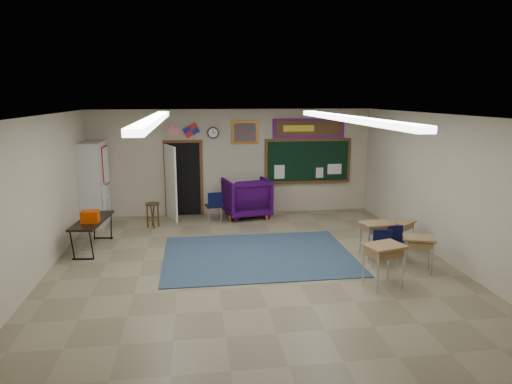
{
  "coord_description": "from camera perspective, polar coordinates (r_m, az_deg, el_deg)",
  "views": [
    {
      "loc": [
        -1.12,
        -8.39,
        3.36
      ],
      "look_at": [
        0.25,
        1.5,
        1.25
      ],
      "focal_mm": 32.0,
      "sensor_mm": 36.0,
      "label": 1
    }
  ],
  "objects": [
    {
      "name": "wooden_stool",
      "position": [
        12.17,
        -12.77,
        -2.78
      ],
      "size": [
        0.36,
        0.36,
        0.64
      ],
      "color": "#472D15",
      "rests_on": "floor"
    },
    {
      "name": "storage_cabinet",
      "position": [
        12.72,
        -19.54,
        0.98
      ],
      "size": [
        0.59,
        1.25,
        2.2
      ],
      "color": "beige",
      "rests_on": "floor"
    },
    {
      "name": "framed_art_print",
      "position": [
        12.98,
        -1.39,
        7.46
      ],
      "size": [
        0.75,
        0.05,
        0.65
      ],
      "color": "#AD6A21",
      "rests_on": "back_wall"
    },
    {
      "name": "left_wall",
      "position": [
        9.06,
        -26.24,
        -1.16
      ],
      "size": [
        0.04,
        9.0,
        3.0
      ],
      "primitive_type": "cube",
      "color": "#A79D88",
      "rests_on": "floor"
    },
    {
      "name": "wingback_armchair",
      "position": [
        12.87,
        -1.2,
        -0.67
      ],
      "size": [
        1.39,
        1.42,
        1.11
      ],
      "primitive_type": "imported",
      "rotation": [
        0.0,
        0.0,
        3.33
      ],
      "color": "#270539",
      "rests_on": "floor"
    },
    {
      "name": "student_chair_desk_a",
      "position": [
        9.48,
        15.19,
        -6.65
      ],
      "size": [
        0.47,
        0.47,
        0.82
      ],
      "primitive_type": null,
      "rotation": [
        0.0,
        0.0,
        2.99
      ],
      "color": "black",
      "rests_on": "floor"
    },
    {
      "name": "doorway",
      "position": [
        12.95,
        -9.47,
        1.52
      ],
      "size": [
        1.1,
        0.89,
        2.16
      ],
      "color": "black",
      "rests_on": "back_wall"
    },
    {
      "name": "fluorescent_strips",
      "position": [
        8.48,
        -0.31,
        9.09
      ],
      "size": [
        3.86,
        6.0,
        0.1
      ],
      "primitive_type": null,
      "color": "white",
      "rests_on": "ceiling"
    },
    {
      "name": "wall_clock",
      "position": [
        12.91,
        -5.4,
        7.39
      ],
      "size": [
        0.32,
        0.05,
        0.32
      ],
      "color": "black",
      "rests_on": "back_wall"
    },
    {
      "name": "student_desk_back_right",
      "position": [
        9.44,
        19.6,
        -7.12
      ],
      "size": [
        0.7,
        0.62,
        0.7
      ],
      "rotation": [
        0.0,
        0.0,
        -0.36
      ],
      "color": "#A1794B",
      "rests_on": "floor"
    },
    {
      "name": "front_wall",
      "position": [
        4.46,
        7.6,
        -12.85
      ],
      "size": [
        8.0,
        0.04,
        3.0
      ],
      "primitive_type": "cube",
      "color": "#A79D88",
      "rests_on": "floor"
    },
    {
      "name": "back_wall",
      "position": [
        13.07,
        -2.92,
        3.73
      ],
      "size": [
        8.0,
        0.04,
        3.0
      ],
      "primitive_type": "cube",
      "color": "#A79D88",
      "rests_on": "floor"
    },
    {
      "name": "chalkboard",
      "position": [
        13.41,
        6.52,
        3.72
      ],
      "size": [
        2.55,
        0.14,
        1.3
      ],
      "color": "brown",
      "rests_on": "back_wall"
    },
    {
      "name": "right_wall",
      "position": [
        10.01,
        23.05,
        0.25
      ],
      "size": [
        0.04,
        9.0,
        3.0
      ],
      "primitive_type": "cube",
      "color": "#A79D88",
      "rests_on": "floor"
    },
    {
      "name": "wall_flags",
      "position": [
        12.87,
        -9.22,
        7.85
      ],
      "size": [
        1.16,
        0.06,
        0.7
      ],
      "primitive_type": null,
      "color": "red",
      "rests_on": "back_wall"
    },
    {
      "name": "student_desk_front_left",
      "position": [
        10.03,
        14.78,
        -5.54
      ],
      "size": [
        0.67,
        0.53,
        0.75
      ],
      "rotation": [
        0.0,
        0.0,
        0.1
      ],
      "color": "#A1794B",
      "rests_on": "floor"
    },
    {
      "name": "floor",
      "position": [
        9.11,
        -0.29,
        -9.72
      ],
      "size": [
        9.0,
        9.0,
        0.0
      ],
      "primitive_type": "plane",
      "color": "#84775B",
      "rests_on": "ground"
    },
    {
      "name": "student_chair_desk_b",
      "position": [
        9.88,
        17.35,
        -6.29
      ],
      "size": [
        0.38,
        0.38,
        0.73
      ],
      "primitive_type": null,
      "rotation": [
        0.0,
        0.0,
        0.05
      ],
      "color": "black",
      "rests_on": "floor"
    },
    {
      "name": "student_desk_front_right",
      "position": [
        10.65,
        17.7,
        -4.98
      ],
      "size": [
        0.68,
        0.65,
        0.65
      ],
      "rotation": [
        0.0,
        0.0,
        0.62
      ],
      "color": "#A1794B",
      "rests_on": "floor"
    },
    {
      "name": "folding_table",
      "position": [
        10.83,
        -19.72,
        -4.83
      ],
      "size": [
        0.72,
        1.68,
        0.93
      ],
      "rotation": [
        0.0,
        0.0,
        -0.11
      ],
      "color": "black",
      "rests_on": "floor"
    },
    {
      "name": "student_chair_reading",
      "position": [
        12.38,
        -5.3,
        -1.83
      ],
      "size": [
        0.49,
        0.49,
        0.85
      ],
      "primitive_type": null,
      "rotation": [
        0.0,
        0.0,
        3.31
      ],
      "color": "black",
      "rests_on": "floor"
    },
    {
      "name": "ceiling",
      "position": [
        8.47,
        -0.31,
        9.49
      ],
      "size": [
        8.0,
        9.0,
        0.04
      ],
      "primitive_type": "cube",
      "color": "beige",
      "rests_on": "back_wall"
    },
    {
      "name": "area_rug",
      "position": [
        9.87,
        0.25,
        -7.91
      ],
      "size": [
        4.0,
        3.0,
        0.02
      ],
      "primitive_type": "cube",
      "color": "#2E4358",
      "rests_on": "floor"
    },
    {
      "name": "student_desk_back_left",
      "position": [
        8.48,
        15.64,
        -8.63
      ],
      "size": [
        0.78,
        0.66,
        0.8
      ],
      "rotation": [
        0.0,
        0.0,
        0.28
      ],
      "color": "#A1794B",
      "rests_on": "floor"
    },
    {
      "name": "bulletin_board",
      "position": [
        13.31,
        6.62,
        7.93
      ],
      "size": [
        2.1,
        0.05,
        0.55
      ],
      "color": "#B50F20",
      "rests_on": "back_wall"
    }
  ]
}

